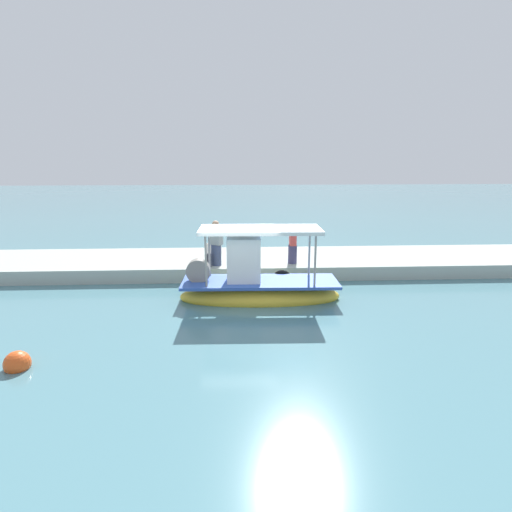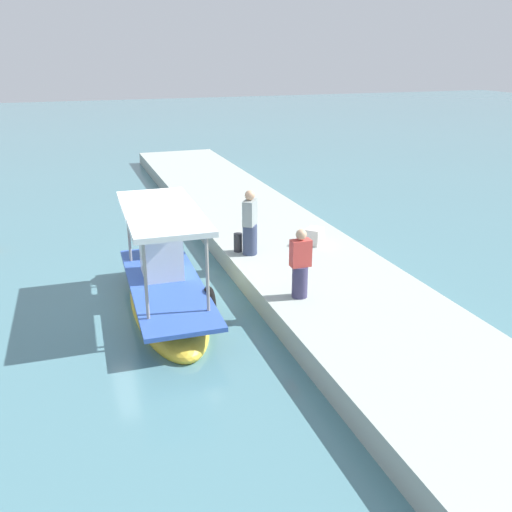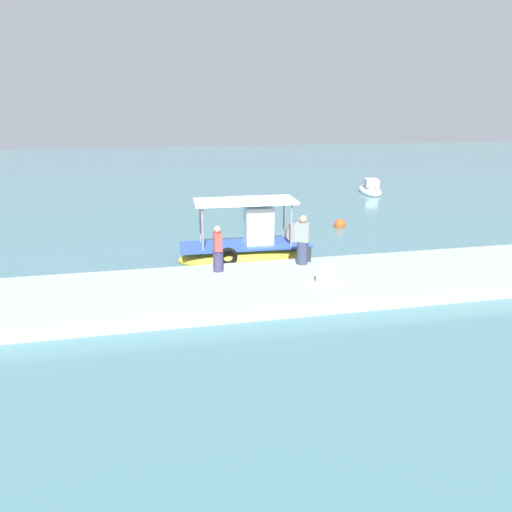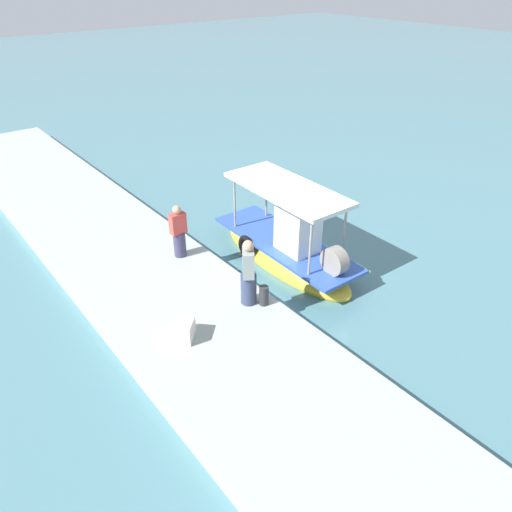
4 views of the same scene
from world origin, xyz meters
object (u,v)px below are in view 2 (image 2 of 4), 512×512
object	(u,v)px
main_fishing_boat	(166,288)
fisherman_by_crate	(300,267)
cargo_crate	(314,236)
fisherman_near_bollard	(250,226)
mooring_bollard	(238,242)

from	to	relation	value
main_fishing_boat	fisherman_by_crate	xyz separation A→B (m)	(-1.59, -2.78, 0.79)
cargo_crate	fisherman_near_bollard	bearing A→B (deg)	95.48
fisherman_near_bollard	fisherman_by_crate	distance (m)	3.08
fisherman_by_crate	mooring_bollard	distance (m)	3.43
mooring_bollard	fisherman_by_crate	bearing A→B (deg)	-173.00
fisherman_by_crate	main_fishing_boat	bearing A→B (deg)	60.27
main_fishing_boat	fisherman_near_bollard	size ratio (longest dim) A/B	3.08
cargo_crate	mooring_bollard	bearing A→B (deg)	87.27
fisherman_near_bollard	mooring_bollard	world-z (taller)	fisherman_near_bollard
cargo_crate	fisherman_by_crate	bearing A→B (deg)	150.42
main_fishing_boat	cargo_crate	world-z (taller)	main_fishing_boat
main_fishing_boat	fisherman_by_crate	size ratio (longest dim) A/B	3.43
fisherman_near_bollard	mooring_bollard	bearing A→B (deg)	39.55
main_fishing_boat	cargo_crate	xyz separation A→B (m)	(1.68, -4.63, 0.29)
fisherman_near_bollard	fisherman_by_crate	size ratio (longest dim) A/B	1.11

